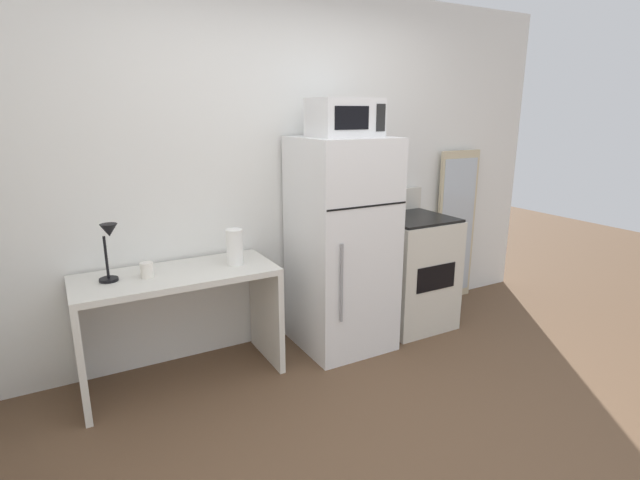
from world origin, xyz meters
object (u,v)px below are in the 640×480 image
at_px(paper_towel_roll, 235,247).
at_px(desk, 179,305).
at_px(oven_range, 411,270).
at_px(coffee_mug, 147,270).
at_px(leaning_mirror, 456,227).
at_px(microwave, 345,118).
at_px(desk_lamp, 109,243).
at_px(refrigerator, 341,245).

bearing_deg(paper_towel_roll, desk, 176.82).
relative_size(desk, oven_range, 1.13).
height_order(coffee_mug, leaning_mirror, leaning_mirror).
distance_m(paper_towel_roll, leaning_mirror, 2.25).
relative_size(desk, coffee_mug, 13.13).
distance_m(coffee_mug, microwave, 1.64).
bearing_deg(microwave, coffee_mug, 177.22).
bearing_deg(oven_range, coffee_mug, 179.53).
relative_size(desk_lamp, leaning_mirror, 0.25).
bearing_deg(coffee_mug, refrigerator, -1.90).
bearing_deg(refrigerator, coffee_mug, 178.10).
bearing_deg(oven_range, paper_towel_roll, 179.80).
bearing_deg(leaning_mirror, paper_towel_roll, -173.61).
bearing_deg(oven_range, refrigerator, -177.65).
bearing_deg(desk_lamp, coffee_mug, -8.44).
bearing_deg(leaning_mirror, microwave, -167.91).
distance_m(desk, desk_lamp, 0.59).
bearing_deg(leaning_mirror, oven_range, -160.77).
bearing_deg(desk, desk_lamp, 177.04).
xyz_separation_m(paper_towel_roll, microwave, (0.81, -0.05, 0.83)).
bearing_deg(leaning_mirror, coffee_mug, -175.13).
relative_size(coffee_mug, oven_range, 0.09).
relative_size(microwave, oven_range, 0.42).
bearing_deg(paper_towel_roll, oven_range, -0.20).
bearing_deg(microwave, oven_range, 4.10).
bearing_deg(oven_range, desk, 179.19).
distance_m(paper_towel_roll, microwave, 1.16).
bearing_deg(desk_lamp, paper_towel_roll, -3.07).
height_order(desk, desk_lamp, desk_lamp).
xyz_separation_m(desk_lamp, leaning_mirror, (2.99, 0.21, -0.29)).
bearing_deg(leaning_mirror, refrigerator, -168.73).
relative_size(desk_lamp, oven_range, 0.32).
distance_m(microwave, oven_range, 1.41).
xyz_separation_m(coffee_mug, paper_towel_roll, (0.56, -0.01, 0.07)).
distance_m(microwave, leaning_mirror, 1.76).
height_order(refrigerator, oven_range, refrigerator).
bearing_deg(coffee_mug, oven_range, -0.47).
bearing_deg(paper_towel_roll, desk_lamp, 176.93).
height_order(coffee_mug, oven_range, oven_range).
distance_m(desk_lamp, refrigerator, 1.58).
xyz_separation_m(desk, leaning_mirror, (2.62, 0.23, 0.17)).
relative_size(desk, refrigerator, 0.80).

